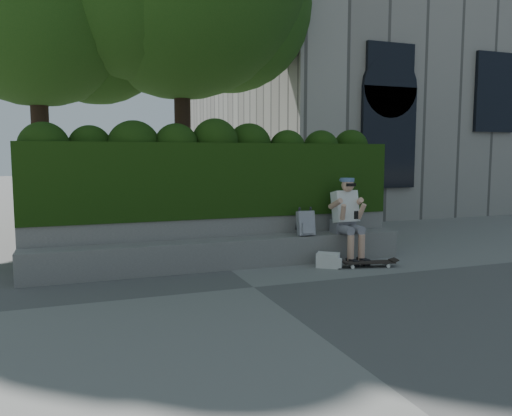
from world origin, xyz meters
name	(u,v)px	position (x,y,z in m)	size (l,w,h in m)	color
ground	(254,287)	(0.00, 0.00, 0.00)	(80.00, 80.00, 0.00)	slate
bench_ledge	(227,253)	(0.00, 1.25, 0.23)	(6.00, 0.45, 0.45)	gray
planter_wall	(218,239)	(0.00, 1.73, 0.38)	(6.00, 0.50, 0.75)	gray
hedge	(214,179)	(0.00, 1.95, 1.35)	(6.00, 1.00, 1.20)	black
building	(376,5)	(9.00, 11.00, 7.50)	(12.00, 12.00, 15.00)	gray
person	(347,216)	(2.03, 1.07, 0.75)	(0.40, 0.76, 1.38)	slate
skateboard	(369,263)	(2.11, 0.51, 0.07)	(0.85, 0.39, 0.09)	black
backpack_plaid	(306,223)	(1.32, 1.15, 0.65)	(0.27, 0.15, 0.40)	#B5B5BA
backpack_ground	(328,260)	(1.50, 0.72, 0.11)	(0.35, 0.24, 0.22)	silver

